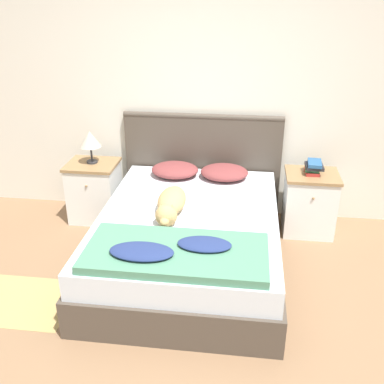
# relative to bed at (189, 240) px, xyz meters

# --- Properties ---
(ground_plane) EXTENTS (16.00, 16.00, 0.00)m
(ground_plane) POSITION_rel_bed_xyz_m (0.06, -1.01, -0.25)
(ground_plane) COLOR #896647
(wall_back) EXTENTS (9.00, 0.06, 2.55)m
(wall_back) POSITION_rel_bed_xyz_m (0.06, 1.12, 1.02)
(wall_back) COLOR silver
(wall_back) RESTS_ON ground_plane
(bed) EXTENTS (1.53, 2.04, 0.51)m
(bed) POSITION_rel_bed_xyz_m (0.00, 0.00, 0.00)
(bed) COLOR #4C4238
(bed) RESTS_ON ground_plane
(headboard) EXTENTS (1.61, 0.06, 1.08)m
(headboard) POSITION_rel_bed_xyz_m (0.00, 1.04, 0.31)
(headboard) COLOR #4C4238
(headboard) RESTS_ON ground_plane
(nightstand_left) EXTENTS (0.50, 0.44, 0.62)m
(nightstand_left) POSITION_rel_bed_xyz_m (-1.09, 0.75, 0.06)
(nightstand_left) COLOR white
(nightstand_left) RESTS_ON ground_plane
(nightstand_right) EXTENTS (0.50, 0.44, 0.62)m
(nightstand_right) POSITION_rel_bed_xyz_m (1.09, 0.75, 0.06)
(nightstand_right) COLOR white
(nightstand_right) RESTS_ON ground_plane
(pillow_left) EXTENTS (0.47, 0.39, 0.13)m
(pillow_left) POSITION_rel_bed_xyz_m (-0.25, 0.78, 0.32)
(pillow_left) COLOR brown
(pillow_left) RESTS_ON bed
(pillow_right) EXTENTS (0.47, 0.39, 0.13)m
(pillow_right) POSITION_rel_bed_xyz_m (0.25, 0.78, 0.32)
(pillow_right) COLOR brown
(pillow_right) RESTS_ON bed
(quilt) EXTENTS (1.28, 0.61, 0.11)m
(quilt) POSITION_rel_bed_xyz_m (-0.01, -0.67, 0.30)
(quilt) COLOR #4C8466
(quilt) RESTS_ON bed
(dog) EXTENTS (0.23, 0.68, 0.19)m
(dog) POSITION_rel_bed_xyz_m (-0.15, -0.02, 0.35)
(dog) COLOR tan
(dog) RESTS_ON bed
(book_stack) EXTENTS (0.17, 0.22, 0.12)m
(book_stack) POSITION_rel_bed_xyz_m (1.09, 0.76, 0.43)
(book_stack) COLOR #AD2D28
(book_stack) RESTS_ON nightstand_right
(table_lamp) EXTENTS (0.21, 0.21, 0.33)m
(table_lamp) POSITION_rel_bed_xyz_m (-1.09, 0.77, 0.60)
(table_lamp) COLOR #2D2D33
(table_lamp) RESTS_ON nightstand_left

